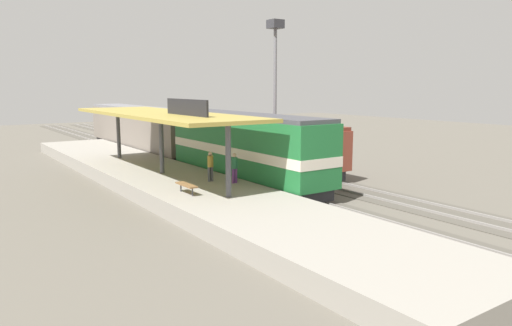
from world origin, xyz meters
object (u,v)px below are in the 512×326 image
freight_car (279,146)px  person_waiting (235,166)px  passenger_carriage_single (140,129)px  locomotive (245,148)px  light_mast (275,61)px  person_walking (210,165)px  platform_bench (186,185)px

freight_car → person_waiting: freight_car is taller
passenger_carriage_single → person_waiting: size_ratio=11.70×
locomotive → light_mast: bearing=43.0°
locomotive → light_mast: size_ratio=1.23×
passenger_carriage_single → person_walking: bearing=-99.9°
freight_car → person_waiting: 8.85m
passenger_carriage_single → person_waiting: bearing=-97.0°
passenger_carriage_single → freight_car: size_ratio=1.67×
platform_bench → passenger_carriage_single: bearing=74.5°
locomotive → person_walking: locomotive is taller
freight_car → person_waiting: size_ratio=7.02×
platform_bench → person_waiting: 3.61m
platform_bench → freight_car: 12.26m
platform_bench → locomotive: locomotive is taller
freight_car → person_walking: 8.94m
locomotive → person_waiting: bearing=-132.7°
platform_bench → freight_car: size_ratio=0.14×
platform_bench → locomotive: bearing=31.5°
light_mast → passenger_carriage_single: bearing=126.0°
freight_car → passenger_carriage_single: bearing=106.5°
person_waiting → person_walking: (-0.85, 1.24, 0.00)m
person_waiting → person_walking: size_ratio=1.00×
platform_bench → light_mast: size_ratio=0.15×
person_walking → person_waiting: bearing=-55.4°
light_mast → person_waiting: (-10.35, -10.03, -6.54)m
platform_bench → freight_car: (10.60, 6.13, 0.63)m
platform_bench → person_walking: (2.60, 2.14, 0.51)m
locomotive → platform_bench: bearing=-148.5°
passenger_carriage_single → person_walking: passenger_carriage_single is taller
platform_bench → passenger_carriage_single: passenger_carriage_single is taller
platform_bench → passenger_carriage_single: size_ratio=0.08×
person_waiting → freight_car: bearing=36.2°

